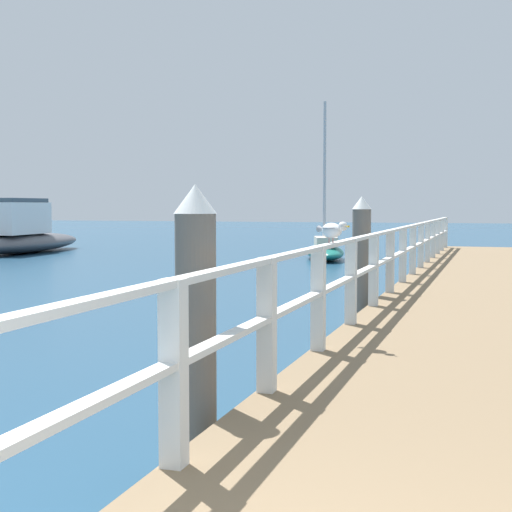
% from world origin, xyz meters
% --- Properties ---
extents(pier_deck, '(2.25, 24.57, 0.48)m').
position_xyz_m(pier_deck, '(0.00, 12.28, 0.24)').
color(pier_deck, '#846B4C').
rests_on(pier_deck, ground_plane).
extents(pier_railing, '(0.12, 23.09, 0.97)m').
position_xyz_m(pier_railing, '(-1.05, 12.28, 1.09)').
color(pier_railing, silver).
rests_on(pier_railing, pier_deck).
extents(dock_piling_near, '(0.29, 0.29, 1.97)m').
position_xyz_m(dock_piling_near, '(-1.43, 3.67, 1.00)').
color(dock_piling_near, '#6B6056').
rests_on(dock_piling_near, ground_plane).
extents(dock_piling_far, '(0.29, 0.29, 1.97)m').
position_xyz_m(dock_piling_far, '(-1.43, 10.24, 1.00)').
color(dock_piling_far, '#6B6056').
rests_on(dock_piling_far, ground_plane).
extents(seagull_foreground, '(0.39, 0.34, 0.21)m').
position_xyz_m(seagull_foreground, '(-1.04, 6.29, 1.59)').
color(seagull_foreground, white).
rests_on(seagull_foreground, pier_railing).
extents(boat_0, '(2.41, 4.38, 5.35)m').
position_xyz_m(boat_0, '(-5.03, 23.92, 0.33)').
color(boat_0, '#197266').
rests_on(boat_0, ground_plane).
extents(boat_1, '(3.03, 7.66, 2.11)m').
position_xyz_m(boat_1, '(-16.95, 23.83, 0.70)').
color(boat_1, '#4C4C51').
rests_on(boat_1, ground_plane).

